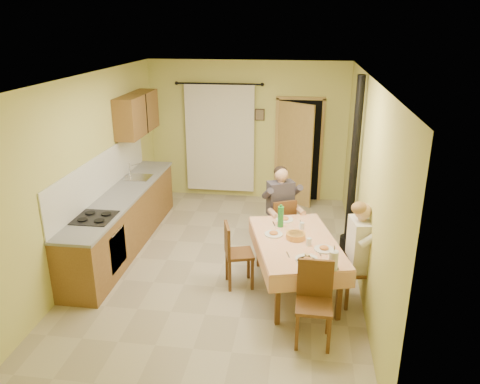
# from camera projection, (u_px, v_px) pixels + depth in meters

# --- Properties ---
(floor) EXTENTS (4.00, 6.00, 0.01)m
(floor) POSITION_uv_depth(u_px,v_px,m) (223.00, 264.00, 7.17)
(floor) COLOR tan
(floor) RESTS_ON ground
(room_shell) EXTENTS (4.04, 6.04, 2.82)m
(room_shell) POSITION_uv_depth(u_px,v_px,m) (221.00, 149.00, 6.54)
(room_shell) COLOR #CDCB69
(room_shell) RESTS_ON ground
(kitchen_run) EXTENTS (0.64, 3.64, 1.56)m
(kitchen_run) POSITION_uv_depth(u_px,v_px,m) (123.00, 219.00, 7.59)
(kitchen_run) COLOR brown
(kitchen_run) RESTS_ON ground
(upper_cabinets) EXTENTS (0.35, 1.40, 0.70)m
(upper_cabinets) POSITION_uv_depth(u_px,v_px,m) (137.00, 114.00, 8.31)
(upper_cabinets) COLOR brown
(upper_cabinets) RESTS_ON room_shell
(curtain) EXTENTS (1.70, 0.07, 2.22)m
(curtain) POSITION_uv_depth(u_px,v_px,m) (220.00, 138.00, 9.50)
(curtain) COLOR black
(curtain) RESTS_ON ground
(doorway) EXTENTS (0.96, 0.51, 2.15)m
(doorway) POSITION_uv_depth(u_px,v_px,m) (297.00, 151.00, 9.34)
(doorway) COLOR black
(doorway) RESTS_ON ground
(dining_table) EXTENTS (1.44, 1.94, 0.76)m
(dining_table) POSITION_uv_depth(u_px,v_px,m) (295.00, 265.00, 6.34)
(dining_table) COLOR #E8A57A
(dining_table) RESTS_ON ground
(tableware) EXTENTS (0.93, 1.53, 0.33)m
(tableware) POSITION_uv_depth(u_px,v_px,m) (300.00, 239.00, 6.12)
(tableware) COLOR white
(tableware) RESTS_ON dining_table
(chair_far) EXTENTS (0.50, 0.50, 0.93)m
(chair_far) POSITION_uv_depth(u_px,v_px,m) (280.00, 235.00, 7.44)
(chair_far) COLOR #593618
(chair_far) RESTS_ON ground
(chair_near) EXTENTS (0.42, 0.42, 0.97)m
(chair_near) POSITION_uv_depth(u_px,v_px,m) (313.00, 319.00, 5.35)
(chair_near) COLOR #593618
(chair_near) RESTS_ON ground
(chair_right) EXTENTS (0.48, 0.48, 0.97)m
(chair_right) POSITION_uv_depth(u_px,v_px,m) (358.00, 282.00, 6.10)
(chair_right) COLOR #593618
(chair_right) RESTS_ON ground
(chair_left) EXTENTS (0.46, 0.46, 0.93)m
(chair_left) POSITION_uv_depth(u_px,v_px,m) (238.00, 266.00, 6.51)
(chair_left) COLOR #593618
(chair_left) RESTS_ON ground
(man_far) EXTENTS (0.65, 0.60, 1.39)m
(man_far) POSITION_uv_depth(u_px,v_px,m) (281.00, 201.00, 7.25)
(man_far) COLOR #38333D
(man_far) RESTS_ON chair_far
(man_right) EXTENTS (0.52, 0.62, 1.39)m
(man_right) POSITION_uv_depth(u_px,v_px,m) (361.00, 242.00, 5.90)
(man_right) COLOR beige
(man_right) RESTS_ON chair_right
(stove_flue) EXTENTS (0.24, 0.24, 2.80)m
(stove_flue) POSITION_uv_depth(u_px,v_px,m) (351.00, 194.00, 7.13)
(stove_flue) COLOR black
(stove_flue) RESTS_ON ground
(picture_back) EXTENTS (0.19, 0.03, 0.23)m
(picture_back) POSITION_uv_depth(u_px,v_px,m) (260.00, 115.00, 9.30)
(picture_back) COLOR black
(picture_back) RESTS_ON room_shell
(picture_right) EXTENTS (0.03, 0.31, 0.21)m
(picture_right) POSITION_uv_depth(u_px,v_px,m) (357.00, 132.00, 7.39)
(picture_right) COLOR brown
(picture_right) RESTS_ON room_shell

